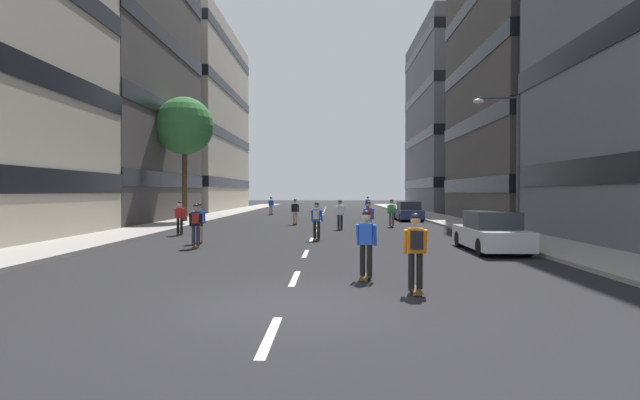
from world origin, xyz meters
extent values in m
plane|color=black|center=(0.00, 30.14, 0.00)|extent=(180.81, 180.81, 0.00)
cube|color=#9E9991|center=(-9.77, 33.90, 0.07)|extent=(3.21, 82.87, 0.14)
cube|color=#9E9991|center=(9.77, 33.90, 0.07)|extent=(3.21, 82.87, 0.14)
cube|color=silver|center=(0.00, -2.00, 0.00)|extent=(0.16, 2.20, 0.01)
cube|color=silver|center=(0.00, 3.00, 0.00)|extent=(0.16, 2.20, 0.01)
cube|color=silver|center=(0.00, 8.00, 0.00)|extent=(0.16, 2.20, 0.01)
cube|color=silver|center=(0.00, 13.00, 0.00)|extent=(0.16, 2.20, 0.01)
cube|color=silver|center=(0.00, 18.00, 0.00)|extent=(0.16, 2.20, 0.01)
cube|color=silver|center=(0.00, 23.00, 0.00)|extent=(0.16, 2.20, 0.01)
cube|color=silver|center=(0.00, 28.00, 0.00)|extent=(0.16, 2.20, 0.01)
cube|color=silver|center=(0.00, 33.00, 0.00)|extent=(0.16, 2.20, 0.01)
cube|color=silver|center=(0.00, 38.00, 0.00)|extent=(0.16, 2.20, 0.01)
cube|color=silver|center=(0.00, 43.00, 0.00)|extent=(0.16, 2.20, 0.01)
cube|color=silver|center=(0.00, 48.00, 0.00)|extent=(0.16, 2.20, 0.01)
cube|color=silver|center=(0.00, 53.00, 0.00)|extent=(0.16, 2.20, 0.01)
cube|color=silver|center=(0.00, 58.00, 0.00)|extent=(0.16, 2.20, 0.01)
cube|color=silver|center=(0.00, 63.00, 0.00)|extent=(0.16, 2.20, 0.01)
cube|color=#4C4744|center=(-17.40, 27.09, 10.51)|extent=(12.04, 17.15, 21.02)
cube|color=black|center=(-17.40, 27.09, 3.15)|extent=(12.16, 17.27, 1.10)
cube|color=black|center=(-17.40, 27.09, 8.41)|extent=(12.16, 17.27, 1.10)
cube|color=black|center=(-17.40, 27.09, 13.66)|extent=(12.16, 17.27, 1.10)
cube|color=#BCB29E|center=(-17.40, 49.79, 11.09)|extent=(12.04, 23.12, 22.17)
cube|color=black|center=(-17.40, 49.79, 3.33)|extent=(12.16, 23.24, 1.10)
cube|color=black|center=(-17.40, 49.79, 8.87)|extent=(12.16, 23.24, 1.10)
cube|color=black|center=(-17.40, 49.79, 14.41)|extent=(12.16, 23.24, 1.10)
cube|color=black|center=(-17.40, 49.79, 19.96)|extent=(12.16, 23.24, 1.10)
cube|color=#4C4744|center=(17.40, 27.09, 16.04)|extent=(12.04, 16.08, 32.09)
cube|color=black|center=(17.40, 27.09, 2.75)|extent=(12.16, 16.20, 1.10)
cube|color=black|center=(17.40, 27.09, 7.33)|extent=(12.16, 16.20, 1.10)
cube|color=black|center=(17.40, 27.09, 11.92)|extent=(12.16, 16.20, 1.10)
cube|color=black|center=(17.40, 27.09, 16.50)|extent=(12.16, 16.20, 1.10)
cube|color=slate|center=(17.40, 49.79, 10.88)|extent=(12.04, 19.32, 21.75)
cube|color=black|center=(17.40, 49.79, 3.26)|extent=(12.16, 19.44, 1.10)
cube|color=black|center=(17.40, 49.79, 8.70)|extent=(12.16, 19.44, 1.10)
cube|color=black|center=(17.40, 49.79, 14.14)|extent=(12.16, 19.44, 1.10)
cube|color=black|center=(17.40, 49.79, 19.58)|extent=(12.16, 19.44, 1.10)
cube|color=silver|center=(6.97, 8.92, 0.53)|extent=(1.80, 4.40, 0.70)
cube|color=#2D3338|center=(6.97, 8.77, 1.20)|extent=(1.60, 2.10, 0.64)
cylinder|color=black|center=(6.17, 10.37, 0.32)|extent=(0.22, 0.64, 0.64)
cylinder|color=black|center=(7.77, 10.37, 0.32)|extent=(0.22, 0.64, 0.64)
cylinder|color=black|center=(6.17, 7.47, 0.32)|extent=(0.22, 0.64, 0.64)
cylinder|color=black|center=(7.77, 7.47, 0.32)|extent=(0.22, 0.64, 0.64)
cube|color=navy|center=(6.97, 28.52, 0.53)|extent=(1.80, 4.40, 0.70)
cube|color=#2D3338|center=(6.97, 28.37, 1.20)|extent=(1.60, 2.10, 0.64)
cylinder|color=black|center=(6.17, 29.97, 0.32)|extent=(0.22, 0.64, 0.64)
cylinder|color=black|center=(7.77, 29.97, 0.32)|extent=(0.22, 0.64, 0.64)
cylinder|color=black|center=(6.17, 27.07, 0.32)|extent=(0.22, 0.64, 0.64)
cylinder|color=black|center=(7.77, 27.07, 0.32)|extent=(0.22, 0.64, 0.64)
cylinder|color=#4C3823|center=(-9.77, 25.32, 2.87)|extent=(0.36, 0.36, 5.45)
sphere|color=#387A3D|center=(-9.77, 25.32, 7.05)|extent=(4.17, 4.17, 4.17)
cylinder|color=#3F3F44|center=(9.45, 12.75, 3.39)|extent=(0.16, 0.16, 6.50)
cylinder|color=#3F3F44|center=(8.55, 12.75, 6.54)|extent=(1.80, 0.10, 0.10)
ellipsoid|color=silver|center=(7.65, 12.75, 6.39)|extent=(0.50, 0.30, 0.24)
cube|color=brown|center=(0.25, 12.76, 0.08)|extent=(0.31, 0.92, 0.02)
cylinder|color=#D8BF4C|center=(0.29, 13.08, 0.04)|extent=(0.19, 0.09, 0.07)
cylinder|color=#D8BF4C|center=(0.21, 12.45, 0.04)|extent=(0.19, 0.09, 0.07)
cylinder|color=black|center=(0.16, 12.77, 0.49)|extent=(0.16, 0.16, 0.80)
cylinder|color=black|center=(0.34, 12.75, 0.49)|extent=(0.16, 0.16, 0.80)
cube|color=blue|center=(0.25, 12.76, 1.17)|extent=(0.34, 0.24, 0.55)
cylinder|color=blue|center=(0.04, 12.84, 1.14)|extent=(0.12, 0.24, 0.55)
cylinder|color=blue|center=(0.48, 12.79, 1.14)|extent=(0.12, 0.24, 0.55)
sphere|color=tan|center=(0.25, 12.78, 1.62)|extent=(0.22, 0.22, 0.22)
sphere|color=black|center=(0.25, 12.78, 1.67)|extent=(0.21, 0.21, 0.21)
cube|color=beige|center=(0.23, 12.58, 1.20)|extent=(0.28, 0.19, 0.40)
cube|color=brown|center=(1.84, 2.91, 0.08)|extent=(0.41, 0.92, 0.02)
cylinder|color=#D8BF4C|center=(1.92, 3.22, 0.04)|extent=(0.19, 0.11, 0.07)
cylinder|color=#D8BF4C|center=(1.76, 2.60, 0.04)|extent=(0.19, 0.11, 0.07)
cylinder|color=black|center=(1.75, 2.93, 0.49)|extent=(0.17, 0.17, 0.80)
cylinder|color=black|center=(1.93, 2.89, 0.49)|extent=(0.17, 0.17, 0.80)
cube|color=blue|center=(1.84, 2.91, 1.17)|extent=(0.36, 0.27, 0.55)
cylinder|color=blue|center=(1.64, 3.01, 1.14)|extent=(0.14, 0.24, 0.55)
cylinder|color=blue|center=(2.07, 2.90, 1.14)|extent=(0.14, 0.24, 0.55)
sphere|color=beige|center=(1.85, 2.93, 1.62)|extent=(0.22, 0.22, 0.22)
sphere|color=black|center=(1.85, 2.93, 1.67)|extent=(0.21, 0.21, 0.21)
cube|color=brown|center=(-1.57, 23.38, 0.08)|extent=(0.23, 0.91, 0.02)
cylinder|color=#D8BF4C|center=(-1.56, 23.70, 0.04)|extent=(0.18, 0.07, 0.07)
cylinder|color=#D8BF4C|center=(-1.58, 23.06, 0.04)|extent=(0.18, 0.07, 0.07)
cylinder|color=tan|center=(-1.66, 23.39, 0.49)|extent=(0.14, 0.14, 0.80)
cylinder|color=tan|center=(-1.48, 23.38, 0.49)|extent=(0.14, 0.14, 0.80)
cube|color=black|center=(-1.57, 23.38, 1.17)|extent=(0.33, 0.21, 0.55)
cylinder|color=black|center=(-1.79, 23.44, 1.14)|extent=(0.10, 0.23, 0.55)
cylinder|color=black|center=(-1.35, 23.43, 1.14)|extent=(0.10, 0.23, 0.55)
sphere|color=beige|center=(-1.57, 23.40, 1.62)|extent=(0.22, 0.22, 0.22)
sphere|color=black|center=(-1.57, 23.40, 1.67)|extent=(0.21, 0.21, 0.21)
cube|color=brown|center=(4.77, 21.40, 0.08)|extent=(0.32, 0.92, 0.02)
cylinder|color=#D8BF4C|center=(4.81, 21.72, 0.04)|extent=(0.19, 0.09, 0.07)
cylinder|color=#D8BF4C|center=(4.73, 21.08, 0.04)|extent=(0.19, 0.09, 0.07)
cylinder|color=#594C47|center=(4.68, 21.41, 0.49)|extent=(0.16, 0.16, 0.80)
cylinder|color=#594C47|center=(4.86, 21.39, 0.49)|extent=(0.16, 0.16, 0.80)
cube|color=green|center=(4.77, 21.40, 1.17)|extent=(0.34, 0.24, 0.55)
cylinder|color=green|center=(4.56, 21.48, 1.14)|extent=(0.12, 0.24, 0.55)
cylinder|color=green|center=(4.99, 21.42, 1.14)|extent=(0.12, 0.24, 0.55)
sphere|color=#997051|center=(4.77, 21.42, 1.62)|extent=(0.22, 0.22, 0.22)
sphere|color=black|center=(4.77, 21.42, 1.67)|extent=(0.21, 0.21, 0.21)
cube|color=#4C8C4C|center=(4.74, 21.22, 1.20)|extent=(0.28, 0.19, 0.40)
cube|color=brown|center=(2.82, 1.27, 0.08)|extent=(0.22, 0.90, 0.02)
cylinder|color=#D8BF4C|center=(2.83, 1.59, 0.04)|extent=(0.18, 0.07, 0.07)
cylinder|color=#D8BF4C|center=(2.82, 0.95, 0.04)|extent=(0.18, 0.07, 0.07)
cylinder|color=black|center=(2.73, 1.27, 0.49)|extent=(0.14, 0.14, 0.80)
cylinder|color=black|center=(2.91, 1.27, 0.49)|extent=(0.14, 0.14, 0.80)
cube|color=orange|center=(2.82, 1.27, 1.17)|extent=(0.32, 0.21, 0.55)
cylinder|color=orange|center=(2.60, 1.32, 1.14)|extent=(0.09, 0.23, 0.55)
cylinder|color=orange|center=(3.04, 1.32, 1.14)|extent=(0.09, 0.23, 0.55)
sphere|color=tan|center=(2.82, 1.29, 1.62)|extent=(0.22, 0.22, 0.22)
sphere|color=black|center=(2.82, 1.29, 1.67)|extent=(0.21, 0.21, 0.21)
cube|color=black|center=(2.82, 1.09, 1.20)|extent=(0.26, 0.16, 0.40)
cube|color=brown|center=(-4.81, 11.27, 0.08)|extent=(0.29, 0.92, 0.02)
cylinder|color=#D8BF4C|center=(-4.84, 11.59, 0.04)|extent=(0.19, 0.09, 0.07)
cylinder|color=#D8BF4C|center=(-4.78, 10.95, 0.04)|extent=(0.19, 0.09, 0.07)
cylinder|color=tan|center=(-4.90, 11.26, 0.49)|extent=(0.15, 0.15, 0.80)
cylinder|color=tan|center=(-4.72, 11.28, 0.49)|extent=(0.15, 0.15, 0.80)
cube|color=blue|center=(-4.81, 11.27, 1.17)|extent=(0.34, 0.23, 0.55)
cylinder|color=blue|center=(-5.04, 11.30, 1.14)|extent=(0.11, 0.24, 0.55)
cylinder|color=blue|center=(-4.60, 11.34, 1.14)|extent=(0.11, 0.24, 0.55)
sphere|color=tan|center=(-4.81, 11.29, 1.62)|extent=(0.22, 0.22, 0.22)
sphere|color=black|center=(-4.81, 11.29, 1.67)|extent=(0.21, 0.21, 0.21)
cube|color=brown|center=(1.44, 19.12, 0.08)|extent=(0.31, 0.92, 0.02)
cylinder|color=#D8BF4C|center=(1.40, 19.44, 0.04)|extent=(0.19, 0.09, 0.07)
cylinder|color=#D8BF4C|center=(1.48, 18.80, 0.04)|extent=(0.19, 0.09, 0.07)
cylinder|color=black|center=(1.35, 19.11, 0.49)|extent=(0.16, 0.16, 0.80)
cylinder|color=black|center=(1.53, 19.13, 0.49)|extent=(0.16, 0.16, 0.80)
cube|color=white|center=(1.44, 19.12, 1.17)|extent=(0.34, 0.24, 0.55)
cylinder|color=white|center=(1.21, 19.14, 1.14)|extent=(0.12, 0.24, 0.55)
cylinder|color=white|center=(1.65, 19.20, 1.14)|extent=(0.12, 0.24, 0.55)
sphere|color=#997051|center=(1.43, 19.14, 1.62)|extent=(0.22, 0.22, 0.22)
sphere|color=black|center=(1.43, 19.14, 1.67)|extent=(0.21, 0.21, 0.21)
cube|color=brown|center=(2.81, 14.84, 0.08)|extent=(0.25, 0.91, 0.02)
cylinder|color=#D8BF4C|center=(2.83, 15.16, 0.04)|extent=(0.18, 0.08, 0.07)
cylinder|color=#D8BF4C|center=(2.79, 14.52, 0.04)|extent=(0.18, 0.08, 0.07)
cylinder|color=tan|center=(2.72, 14.85, 0.49)|extent=(0.15, 0.15, 0.80)
cylinder|color=tan|center=(2.90, 14.84, 0.49)|extent=(0.15, 0.15, 0.80)
cube|color=blue|center=(2.81, 14.84, 1.17)|extent=(0.33, 0.22, 0.55)
cylinder|color=blue|center=(2.59, 14.90, 1.14)|extent=(0.10, 0.23, 0.55)
cylinder|color=blue|center=(3.03, 14.88, 1.14)|extent=(0.10, 0.23, 0.55)
sphere|color=tan|center=(2.81, 14.86, 1.62)|extent=(0.22, 0.22, 0.22)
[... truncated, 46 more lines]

